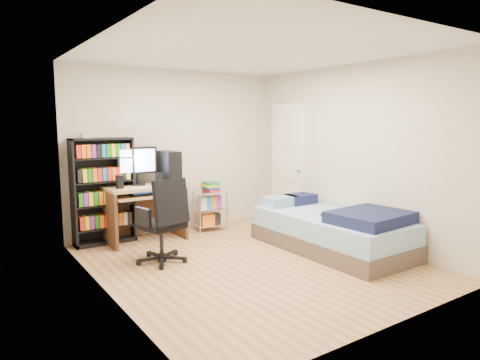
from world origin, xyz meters
TOP-DOWN VIEW (x-y plane):
  - room at (0.00, 0.00)m, footprint 3.58×4.08m
  - media_shelf at (-1.23, 1.84)m, footprint 0.84×0.28m
  - computer_desk at (-0.60, 1.69)m, footprint 1.07×0.62m
  - office_chair at (-0.89, 0.59)m, footprint 0.73×0.73m
  - wire_cart at (0.38, 1.66)m, footprint 0.52×0.41m
  - bed at (1.19, -0.19)m, footprint 1.08×2.16m
  - door at (1.72, 1.35)m, footprint 0.12×0.80m

SIDE VIEW (x-z plane):
  - bed at x=1.19m, z-range -0.04..0.58m
  - office_chair at x=-0.89m, z-range -0.19..0.85m
  - wire_cart at x=0.38m, z-range 0.12..0.88m
  - computer_desk at x=-0.60m, z-range 0.05..1.40m
  - media_shelf at x=-1.23m, z-range -0.01..1.54m
  - door at x=1.72m, z-range 0.00..2.00m
  - room at x=0.00m, z-range -0.04..2.54m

